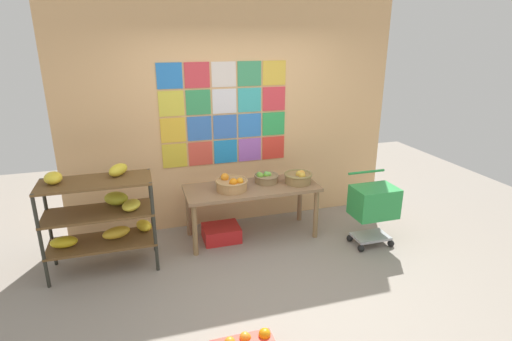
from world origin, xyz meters
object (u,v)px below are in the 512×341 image
Objects in this scene: display_table at (252,193)px; fruit_basket_right at (298,177)px; fruit_basket_back_left at (266,177)px; fruit_basket_left at (232,184)px; banana_shelf_unit at (103,211)px; produce_crate_under_table at (221,233)px; shopping_cart at (374,204)px.

fruit_basket_right is at bearing -5.02° from display_table.
fruit_basket_left is at bearing -164.44° from fruit_basket_back_left.
banana_shelf_unit is 2.55× the size of produce_crate_under_table.
display_table is 4.63× the size of fruit_basket_right.
fruit_basket_left is (-0.26, -0.04, 0.16)m from display_table.
produce_crate_under_table is (-0.13, 0.05, -0.65)m from fruit_basket_left.
fruit_basket_left is 0.84m from fruit_basket_right.
fruit_basket_back_left is (0.21, 0.09, 0.14)m from display_table.
produce_crate_under_table is at bearing 9.66° from banana_shelf_unit.
fruit_basket_back_left is 1.32m from shopping_cart.
fruit_basket_back_left is 0.40m from fruit_basket_right.
display_table is 3.65× the size of produce_crate_under_table.
fruit_basket_back_left is at bearing 7.63° from produce_crate_under_table.
fruit_basket_back_left is 0.87× the size of fruit_basket_right.
produce_crate_under_table is at bearing 159.11° from fruit_basket_left.
fruit_basket_left reaches higher than produce_crate_under_table.
fruit_basket_left is at bearing 6.82° from banana_shelf_unit.
banana_shelf_unit is 1.44m from fruit_basket_left.
fruit_basket_right is (0.37, -0.14, 0.01)m from fruit_basket_back_left.
shopping_cart is (1.09, -0.70, -0.21)m from fruit_basket_back_left.
shopping_cart is at bearing -20.07° from fruit_basket_left.
shopping_cart is (0.72, -0.56, -0.22)m from fruit_basket_right.
fruit_basket_back_left reaches higher than produce_crate_under_table.
shopping_cart reaches higher than fruit_basket_right.
fruit_basket_back_left is at bearing 158.76° from fruit_basket_right.
fruit_basket_right is at bearing 3.96° from banana_shelf_unit.
shopping_cart reaches higher than fruit_basket_back_left.
display_table is 1.86× the size of shopping_cart.
banana_shelf_unit reaches higher than fruit_basket_right.
fruit_basket_left is at bearing -20.89° from produce_crate_under_table.
fruit_basket_back_left is at bearing 23.83° from display_table.
shopping_cart is at bearing -37.57° from fruit_basket_right.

